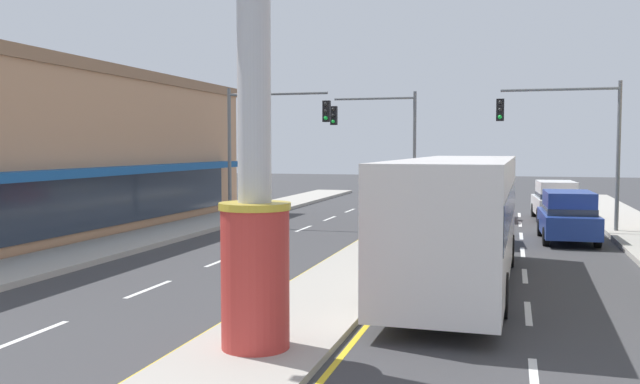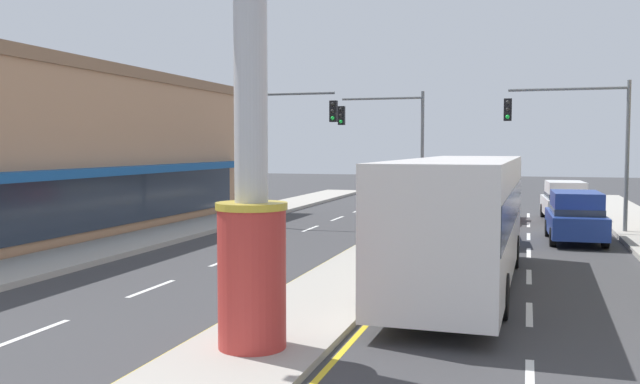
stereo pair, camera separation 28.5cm
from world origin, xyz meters
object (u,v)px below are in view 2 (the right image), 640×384
Objects in this scene: bus_far_right_lane at (462,214)px; sedan_near_right_lane at (493,204)px; traffic_light_median_far at (391,134)px; suv_mid_left_lane at (575,216)px; traffic_light_left_side at (273,131)px; sedan_near_left_lane at (483,221)px; traffic_light_right_side at (581,130)px; suv_far_left_oncoming at (565,200)px; district_sign at (251,98)px; storefront_left at (23,151)px.

sedan_near_right_lane is at bearing 90.01° from bus_far_right_lane.
suv_mid_left_lane is at bearing -35.45° from traffic_light_median_far.
sedan_near_left_lane is at bearing -16.38° from traffic_light_left_side.
traffic_light_median_far is (4.60, 4.02, -0.05)m from traffic_light_left_side.
sedan_near_right_lane is 0.39× the size of bus_far_right_lane.
traffic_light_median_far is 0.55× the size of bus_far_right_lane.
sedan_near_right_lane is 1.00× the size of sedan_near_left_lane.
traffic_light_right_side is 1.32× the size of suv_far_left_oncoming.
sedan_near_left_lane is (9.38, -2.76, -3.46)m from traffic_light_left_side.
sedan_near_right_lane is (2.89, 23.24, -3.59)m from district_sign.
district_sign is 7.74m from bus_far_right_lane.
bus_far_right_lane is (9.38, -11.38, -2.38)m from traffic_light_left_side.
storefront_left reaches higher than suv_far_left_oncoming.
sedan_near_right_lane is 7.89m from sedan_near_left_lane.
traffic_light_right_side is 1.41× the size of sedan_near_left_lane.
traffic_light_median_far is at bearing -165.17° from suv_far_left_oncoming.
traffic_light_right_side is at bearing 73.67° from bus_far_right_lane.
district_sign is 23.69m from sedan_near_right_lane.
bus_far_right_lane is at bearing 66.70° from district_sign.
sedan_near_left_lane is at bearing 89.98° from bus_far_right_lane.
storefront_left reaches higher than traffic_light_left_side.
suv_mid_left_lane reaches higher than sedan_near_left_lane.
suv_far_left_oncoming reaches higher than sedan_near_left_lane.
bus_far_right_lane is 17.87m from suv_far_left_oncoming.
traffic_light_left_side reaches higher than sedan_near_left_lane.
district_sign is 1.34× the size of traffic_light_median_far.
suv_far_left_oncoming is (3.30, 17.54, -0.88)m from bus_far_right_lane.
sedan_near_right_lane is at bearing 90.05° from sedan_near_left_lane.
storefront_left is (-15.04, 12.31, -0.99)m from district_sign.
suv_mid_left_lane is (3.30, 1.02, 0.20)m from sedan_near_left_lane.
traffic_light_right_side reaches higher than suv_far_left_oncoming.
sedan_near_right_lane is 3.47m from suv_far_left_oncoming.
storefront_left is 22.55m from traffic_light_right_side.
storefront_left is 4.17× the size of traffic_light_median_far.
district_sign is 0.74× the size of bus_far_right_lane.
traffic_light_right_side is at bearing -86.97° from suv_far_left_oncoming.
sedan_near_right_lane is (17.94, 10.93, -2.60)m from storefront_left.
traffic_light_median_far is at bearing 144.55° from suv_mid_left_lane.
sedan_near_left_lane is 9.51m from suv_far_left_oncoming.
suv_far_left_oncoming is at bearing 79.33° from bus_far_right_lane.
traffic_light_left_side is 0.55× the size of bus_far_right_lane.
sedan_near_left_lane is at bearing -110.31° from suv_far_left_oncoming.
district_sign is 0.32× the size of storefront_left.
suv_mid_left_lane is (12.68, -1.73, -3.26)m from traffic_light_left_side.
traffic_light_left_side is 1.32× the size of suv_far_left_oncoming.
district_sign reaches higher than traffic_light_median_far.
storefront_left reaches higher than sedan_near_left_lane.
traffic_light_left_side is at bearing 34.10° from storefront_left.
storefront_left is 5.55× the size of suv_mid_left_lane.
sedan_near_right_lane is 7.62m from suv_mid_left_lane.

